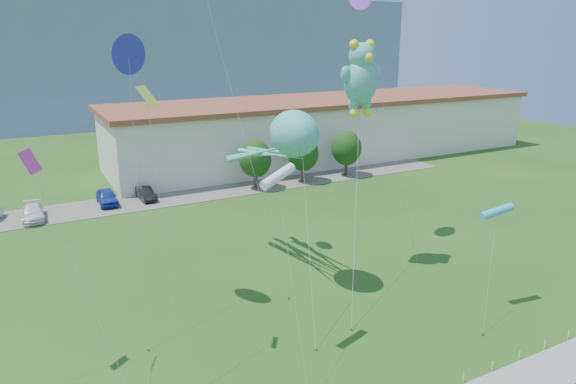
{
  "coord_description": "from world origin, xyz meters",
  "views": [
    {
      "loc": [
        -12.47,
        -16.08,
        16.06
      ],
      "look_at": [
        0.28,
        8.0,
        7.87
      ],
      "focal_mm": 32.0,
      "sensor_mm": 36.0,
      "label": 1
    }
  ],
  "objects_px": {
    "warehouse": "(330,127)",
    "parked_car_white": "(33,212)",
    "parked_car_blue": "(107,197)",
    "parked_car_black": "(146,194)",
    "octopus_kite": "(284,142)",
    "teddy_bear_kite": "(361,77)"
  },
  "relations": [
    {
      "from": "warehouse",
      "to": "parked_car_blue",
      "type": "relative_size",
      "value": 13.85
    },
    {
      "from": "parked_car_blue",
      "to": "octopus_kite",
      "type": "distance_m",
      "value": 25.54
    },
    {
      "from": "octopus_kite",
      "to": "teddy_bear_kite",
      "type": "xyz_separation_m",
      "value": [
        5.65,
        -0.43,
        4.06
      ]
    },
    {
      "from": "parked_car_black",
      "to": "teddy_bear_kite",
      "type": "distance_m",
      "value": 28.01
    },
    {
      "from": "parked_car_white",
      "to": "octopus_kite",
      "type": "xyz_separation_m",
      "value": [
        15.09,
        -20.95,
        8.79
      ]
    },
    {
      "from": "warehouse",
      "to": "parked_car_blue",
      "type": "distance_m",
      "value": 32.79
    },
    {
      "from": "teddy_bear_kite",
      "to": "parked_car_black",
      "type": "bearing_deg",
      "value": 114.18
    },
    {
      "from": "warehouse",
      "to": "parked_car_white",
      "type": "relative_size",
      "value": 13.27
    },
    {
      "from": "parked_car_blue",
      "to": "parked_car_black",
      "type": "relative_size",
      "value": 1.16
    },
    {
      "from": "warehouse",
      "to": "parked_car_black",
      "type": "distance_m",
      "value": 29.27
    },
    {
      "from": "warehouse",
      "to": "parked_car_blue",
      "type": "xyz_separation_m",
      "value": [
        -31.56,
        -8.23,
        -3.31
      ]
    },
    {
      "from": "warehouse",
      "to": "teddy_bear_kite",
      "type": "height_order",
      "value": "teddy_bear_kite"
    },
    {
      "from": "parked_car_white",
      "to": "parked_car_blue",
      "type": "height_order",
      "value": "parked_car_blue"
    },
    {
      "from": "octopus_kite",
      "to": "parked_car_blue",
      "type": "bearing_deg",
      "value": 110.23
    },
    {
      "from": "parked_car_white",
      "to": "parked_car_blue",
      "type": "relative_size",
      "value": 1.04
    },
    {
      "from": "parked_car_white",
      "to": "teddy_bear_kite",
      "type": "bearing_deg",
      "value": -44.36
    },
    {
      "from": "parked_car_blue",
      "to": "teddy_bear_kite",
      "type": "distance_m",
      "value": 29.75
    },
    {
      "from": "warehouse",
      "to": "teddy_bear_kite",
      "type": "xyz_separation_m",
      "value": [
        -17.61,
        -31.19,
        9.45
      ]
    },
    {
      "from": "warehouse",
      "to": "octopus_kite",
      "type": "distance_m",
      "value": 38.94
    },
    {
      "from": "warehouse",
      "to": "parked_car_white",
      "type": "height_order",
      "value": "warehouse"
    },
    {
      "from": "parked_car_blue",
      "to": "octopus_kite",
      "type": "relative_size",
      "value": 0.29
    },
    {
      "from": "parked_car_black",
      "to": "parked_car_white",
      "type": "bearing_deg",
      "value": -176.74
    }
  ]
}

